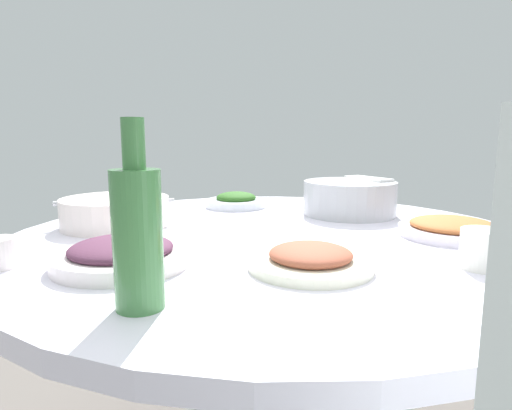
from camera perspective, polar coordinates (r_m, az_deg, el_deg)
The scene contains 9 objects.
round_dining_table at distance 1.06m, azimuth 2.35°, elevation -11.77°, with size 1.24×1.24×0.77m.
rice_bowl at distance 1.28m, azimuth 12.43°, elevation 1.04°, with size 0.27×0.27×0.11m.
soup_bowl at distance 1.15m, azimuth -18.29°, elevation -1.00°, with size 0.28×0.27×0.07m.
dish_stirfry at distance 0.76m, azimuth 7.32°, elevation -7.21°, with size 0.22×0.22×0.04m.
dish_eggplant at distance 0.80m, azimuth -17.57°, elevation -6.28°, with size 0.24×0.24×0.05m.
dish_greens at distance 1.39m, azimuth -2.69°, elevation 0.56°, with size 0.19×0.19×0.05m.
dish_tofu_braise at distance 1.09m, azimuth 24.82°, elevation -2.83°, with size 0.24×0.24×0.04m.
green_bottle at distance 0.58m, azimuth -15.60°, elevation -3.78°, with size 0.07×0.07×0.25m.
tea_cup_far at distance 0.85m, azimuth 28.24°, elevation -5.22°, with size 0.08×0.08×0.07m, color white.
Camera 1 is at (0.53, 0.84, 1.00)m, focal length 29.83 mm.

